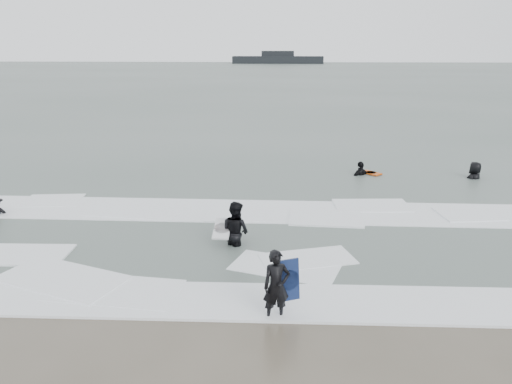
# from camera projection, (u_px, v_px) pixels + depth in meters

# --- Properties ---
(ground) EXTENTS (320.00, 320.00, 0.00)m
(ground) POSITION_uv_depth(u_px,v_px,m) (244.00, 291.00, 12.50)
(ground) COLOR brown
(ground) RESTS_ON ground
(sea) EXTENTS (320.00, 320.00, 0.00)m
(sea) POSITION_uv_depth(u_px,v_px,m) (280.00, 78.00, 89.03)
(sea) COLOR #47544C
(sea) RESTS_ON ground
(surfer_centre) EXTENTS (0.70, 0.56, 1.67)m
(surfer_centre) POSITION_uv_depth(u_px,v_px,m) (276.00, 319.00, 11.23)
(surfer_centre) COLOR black
(surfer_centre) RESTS_ON ground
(surfer_wading) EXTENTS (1.20, 1.15, 1.94)m
(surfer_wading) POSITION_uv_depth(u_px,v_px,m) (236.00, 245.00, 15.36)
(surfer_wading) COLOR black
(surfer_wading) RESTS_ON ground
(surfer_right_near) EXTENTS (1.15, 0.95, 1.84)m
(surfer_right_near) POSITION_uv_depth(u_px,v_px,m) (360.00, 176.00, 23.37)
(surfer_right_near) COLOR black
(surfer_right_near) RESTS_ON ground
(surfer_right_far) EXTENTS (1.09, 1.14, 1.96)m
(surfer_right_far) POSITION_uv_depth(u_px,v_px,m) (474.00, 179.00, 22.78)
(surfer_right_far) COLOR black
(surfer_right_far) RESTS_ON ground
(surf_foam) EXTENTS (30.03, 9.06, 0.09)m
(surf_foam) POSITION_uv_depth(u_px,v_px,m) (254.00, 235.00, 16.03)
(surf_foam) COLOR white
(surf_foam) RESTS_ON ground
(bodyboards) EXTENTS (6.70, 13.53, 1.25)m
(bodyboards) POSITION_uv_depth(u_px,v_px,m) (307.00, 213.00, 16.68)
(bodyboards) COLOR #0E1C44
(bodyboards) RESTS_ON ground
(vessel_horizon) EXTENTS (27.84, 4.97, 3.78)m
(vessel_horizon) POSITION_uv_depth(u_px,v_px,m) (278.00, 59.00, 153.87)
(vessel_horizon) COLOR black
(vessel_horizon) RESTS_ON ground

